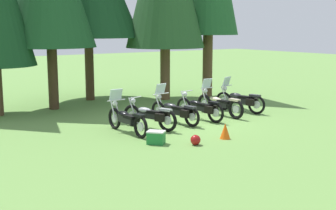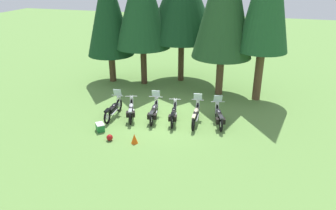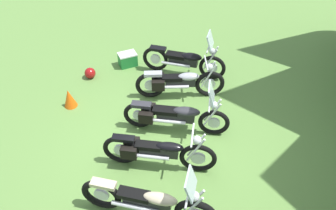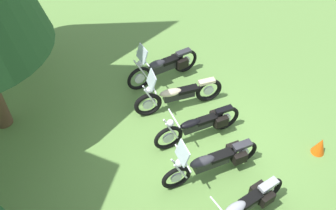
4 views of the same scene
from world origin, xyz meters
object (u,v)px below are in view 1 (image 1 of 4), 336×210
at_px(motorcycle_1, 150,116).
at_px(motorcycle_5, 240,100).
at_px(motorcycle_0, 127,119).
at_px(picnic_cooler, 156,137).
at_px(dropped_helmet, 195,140).
at_px(motorcycle_4, 219,104).
at_px(motorcycle_2, 175,110).
at_px(traffic_cone, 225,131).
at_px(motorcycle_3, 200,108).

xyz_separation_m(motorcycle_1, motorcycle_5, (4.61, 0.52, 0.04)).
distance_m(motorcycle_0, picnic_cooler, 1.69).
bearing_deg(dropped_helmet, motorcycle_1, 88.47).
bearing_deg(dropped_helmet, motorcycle_4, 40.43).
bearing_deg(motorcycle_0, motorcycle_2, -82.31).
distance_m(traffic_cone, dropped_helmet, 1.22).
bearing_deg(motorcycle_5, dropped_helmet, 107.13).
xyz_separation_m(motorcycle_2, picnic_cooler, (-2.14, -2.02, -0.27)).
distance_m(motorcycle_1, motorcycle_3, 2.31).
xyz_separation_m(motorcycle_2, dropped_helmet, (-1.27, -2.78, -0.31)).
relative_size(motorcycle_0, traffic_cone, 4.84).
bearing_deg(dropped_helmet, motorcycle_5, 33.15).
bearing_deg(motorcycle_1, motorcycle_0, 77.13).
height_order(motorcycle_5, traffic_cone, motorcycle_5).
height_order(motorcycle_1, motorcycle_2, motorcycle_2).
height_order(motorcycle_0, picnic_cooler, motorcycle_0).
relative_size(motorcycle_1, motorcycle_3, 0.94).
bearing_deg(motorcycle_4, picnic_cooler, 112.90).
bearing_deg(motorcycle_5, motorcycle_3, 81.98).
distance_m(motorcycle_1, traffic_cone, 2.71).
relative_size(motorcycle_0, picnic_cooler, 3.81).
bearing_deg(motorcycle_3, dropped_helmet, 129.71).
bearing_deg(motorcycle_4, motorcycle_2, 90.96).
distance_m(motorcycle_4, picnic_cooler, 4.90).
distance_m(picnic_cooler, traffic_cone, 2.19).
xyz_separation_m(motorcycle_1, motorcycle_3, (2.30, 0.20, 0.00)).
distance_m(motorcycle_0, motorcycle_4, 4.43).
distance_m(motorcycle_1, dropped_helmet, 2.55).
height_order(motorcycle_3, motorcycle_5, motorcycle_5).
bearing_deg(picnic_cooler, motorcycle_2, 43.38).
bearing_deg(motorcycle_1, traffic_cone, -174.27).
height_order(motorcycle_2, motorcycle_5, motorcycle_5).
height_order(motorcycle_0, motorcycle_2, motorcycle_0).
height_order(motorcycle_4, traffic_cone, motorcycle_4).
relative_size(motorcycle_1, motorcycle_5, 0.98).
distance_m(motorcycle_4, traffic_cone, 3.69).
relative_size(motorcycle_1, picnic_cooler, 3.52).
bearing_deg(motorcycle_0, motorcycle_5, -85.11).
relative_size(motorcycle_2, motorcycle_4, 0.97).
bearing_deg(motorcycle_3, motorcycle_2, 78.24).
xyz_separation_m(motorcycle_4, dropped_helmet, (-3.49, -2.97, -0.32)).
relative_size(motorcycle_1, motorcycle_4, 0.88).
relative_size(picnic_cooler, dropped_helmet, 2.04).
bearing_deg(dropped_helmet, motorcycle_0, 110.48).
distance_m(motorcycle_2, picnic_cooler, 2.96).
height_order(motorcycle_1, motorcycle_3, motorcycle_1).
relative_size(motorcycle_4, picnic_cooler, 3.99).
distance_m(motorcycle_2, dropped_helmet, 3.07).
relative_size(picnic_cooler, traffic_cone, 1.27).
xyz_separation_m(motorcycle_2, traffic_cone, (-0.06, -2.70, -0.22)).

